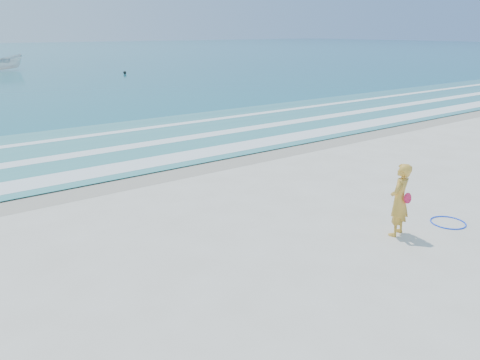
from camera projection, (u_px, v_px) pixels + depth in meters
ground at (351, 266)px, 10.43m from camera, size 400.00×400.00×0.00m
wet_sand at (162, 172)px, 17.31m from camera, size 400.00×2.40×0.00m
shallow at (111, 145)px, 21.11m from camera, size 400.00×10.00×0.01m
foam_near at (147, 163)px, 18.28m from camera, size 400.00×1.40×0.01m
foam_mid at (118, 148)px, 20.50m from camera, size 400.00×0.90×0.01m
foam_far at (91, 135)px, 23.02m from camera, size 400.00×0.60×0.01m
hoop at (448, 223)px, 12.71m from camera, size 1.20×1.20×0.03m
boat at (4, 63)px, 59.26m from camera, size 5.36×3.22×1.94m
buoy at (125, 73)px, 54.70m from camera, size 0.37×0.37×0.37m
woman at (399, 200)px, 11.73m from camera, size 0.78×0.61×1.89m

